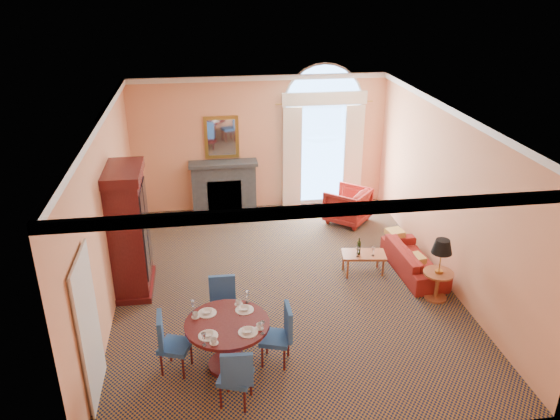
{
  "coord_description": "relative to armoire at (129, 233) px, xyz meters",
  "views": [
    {
      "loc": [
        -1.34,
        -8.6,
        5.36
      ],
      "look_at": [
        0.0,
        0.5,
        1.3
      ],
      "focal_mm": 35.0,
      "sensor_mm": 36.0,
      "label": 1
    }
  ],
  "objects": [
    {
      "name": "dining_chair_east",
      "position": [
        2.36,
        -2.43,
        -0.59
      ],
      "size": [
        0.53,
        0.53,
        0.94
      ],
      "rotation": [
        0.0,
        0.0,
        1.24
      ],
      "color": "navy",
      "rests_on": "ground"
    },
    {
      "name": "armchair",
      "position": [
        4.59,
        2.23,
        -0.72
      ],
      "size": [
        1.24,
        1.24,
        0.81
      ],
      "primitive_type": "imported",
      "rotation": [
        0.0,
        0.0,
        4.0
      ],
      "color": "maroon",
      "rests_on": "ground"
    },
    {
      "name": "dining_chair_south",
      "position": [
        1.64,
        -3.26,
        -0.59
      ],
      "size": [
        0.54,
        0.54,
        0.94
      ],
      "rotation": [
        0.0,
        0.0,
        -0.35
      ],
      "color": "navy",
      "rests_on": "ground"
    },
    {
      "name": "coffee_table",
      "position": [
        4.28,
        -0.09,
        -0.73
      ],
      "size": [
        0.88,
        0.57,
        0.75
      ],
      "rotation": [
        0.0,
        0.0,
        -0.15
      ],
      "color": "#9B502E",
      "rests_on": "ground"
    },
    {
      "name": "dining_table",
      "position": [
        1.57,
        -2.43,
        -0.55
      ],
      "size": [
        1.22,
        1.22,
        0.97
      ],
      "color": "#410E0E",
      "rests_on": "ground"
    },
    {
      "name": "room_envelope",
      "position": [
        2.69,
        0.36,
        1.39
      ],
      "size": [
        6.04,
        7.52,
        3.45
      ],
      "color": "#F3A374",
      "rests_on": "ground"
    },
    {
      "name": "dining_chair_west",
      "position": [
        0.73,
        -2.39,
        -0.59
      ],
      "size": [
        0.54,
        0.54,
        0.94
      ],
      "rotation": [
        0.0,
        0.0,
        -1.92
      ],
      "color": "navy",
      "rests_on": "ground"
    },
    {
      "name": "ground",
      "position": [
        2.72,
        -0.3,
        -1.12
      ],
      "size": [
        7.5,
        7.5,
        0.0
      ],
      "primitive_type": "plane",
      "color": "#101934",
      "rests_on": "ground"
    },
    {
      "name": "dining_chair_north",
      "position": [
        1.55,
        -1.51,
        -0.59
      ],
      "size": [
        0.43,
        0.44,
        0.94
      ],
      "rotation": [
        0.0,
        0.0,
        3.17
      ],
      "color": "navy",
      "rests_on": "ground"
    },
    {
      "name": "side_table",
      "position": [
        5.32,
        -1.15,
        -0.38
      ],
      "size": [
        0.53,
        0.53,
        1.14
      ],
      "color": "#9B502E",
      "rests_on": "ground"
    },
    {
      "name": "sofa",
      "position": [
        5.27,
        -0.19,
        -0.86
      ],
      "size": [
        0.78,
        1.81,
        0.52
      ],
      "primitive_type": "imported",
      "rotation": [
        0.0,
        0.0,
        1.62
      ],
      "color": "maroon",
      "rests_on": "ground"
    },
    {
      "name": "armoire",
      "position": [
        0.0,
        0.0,
        0.0
      ],
      "size": [
        0.67,
        1.19,
        2.33
      ],
      "color": "#410E0E",
      "rests_on": "ground"
    }
  ]
}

